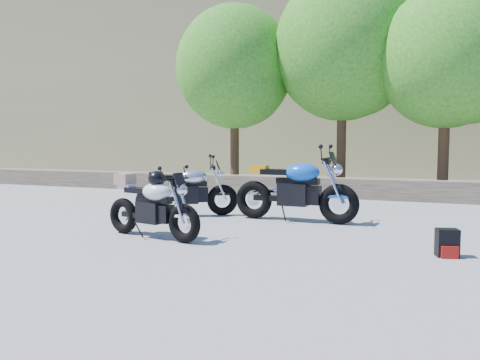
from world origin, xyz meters
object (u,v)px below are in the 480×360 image
object	(u,v)px
white_bike	(152,205)
blue_bike	(296,190)
silver_bike	(188,191)
backpack	(447,243)

from	to	relation	value
white_bike	blue_bike	bearing A→B (deg)	67.07
blue_bike	silver_bike	bearing A→B (deg)	-172.85
silver_bike	backpack	world-z (taller)	silver_bike
backpack	blue_bike	bearing A→B (deg)	126.38
backpack	silver_bike	bearing A→B (deg)	143.42
silver_bike	white_bike	bearing A→B (deg)	-107.23
white_bike	blue_bike	xyz separation A→B (m)	(1.57, 2.22, 0.07)
white_bike	blue_bike	size ratio (longest dim) A/B	0.78
white_bike	blue_bike	world-z (taller)	blue_bike
silver_bike	white_bike	size ratio (longest dim) A/B	0.98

